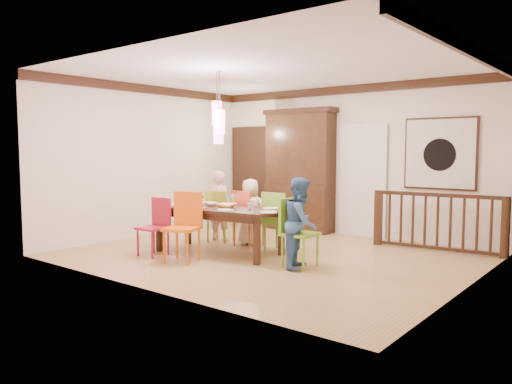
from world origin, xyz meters
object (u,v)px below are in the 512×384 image
Objects in this scene: dining_table at (219,213)px; chair_far_left at (221,212)px; chair_end_right at (300,228)px; person_far_mid at (250,212)px; balustrade at (438,221)px; person_far_left at (219,206)px; china_hutch at (300,170)px; person_end_right at (301,223)px.

chair_far_left reaches higher than dining_table.
person_far_mid is (-1.59, 0.82, 0.02)m from chair_end_right.
dining_table is 3.59m from balustrade.
balustrade is at bearing -26.25° from chair_end_right.
person_far_left reaches higher than dining_table.
chair_end_right is 0.46× the size of balustrade.
chair_end_right is 0.39× the size of china_hutch.
chair_end_right is 0.84× the size of person_far_mid.
balustrade is at bearing -171.59° from person_far_mid.
dining_table is 1.65× the size of person_end_right.
china_hutch is 1.16× the size of balustrade.
chair_far_left is at bearing 49.68° from person_end_right.
person_end_right is at bearing 147.47° from chair_far_left.
chair_far_left is 0.96× the size of chair_end_right.
dining_table is at bearing 73.51° from person_far_mid.
chair_end_right is 0.76× the size of person_far_left.
chair_end_right is (1.53, 0.05, -0.10)m from dining_table.
china_hutch reaches higher than chair_far_left.
person_end_right is at bearing 131.70° from person_far_mid.
china_hutch is 1.94× the size of person_far_left.
china_hutch reaches higher than balustrade.
person_far_mid is at bearing -155.75° from balustrade.
chair_far_left is at bearing -101.47° from china_hutch.
balustrade is at bearing -6.68° from china_hutch.
person_end_right is (-1.11, -2.37, 0.14)m from balustrade.
chair_end_right is at bearing -6.27° from dining_table.
chair_far_left is at bearing 71.85° from chair_end_right.
china_hutch is at bearing -114.65° from person_far_left.
chair_end_right is at bearing 150.93° from person_far_left.
person_far_left is 2.47m from person_end_right.
balustrade is at bearing 33.64° from dining_table.
person_far_mid reaches higher than balustrade.
person_far_left is at bearing 71.08° from chair_end_right.
dining_table is at bearing -84.27° from china_hutch.
person_end_right is at bearing -119.81° from balustrade.
dining_table is 2.80m from china_hutch.
person_far_left is at bearing -17.57° from person_far_mid.
chair_far_left is 0.38× the size of china_hutch.
china_hutch is at bearing -115.32° from chair_far_left.
person_end_right reaches higher than dining_table.
china_hutch is 3.07m from balustrade.
person_end_right reaches higher than person_far_mid.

